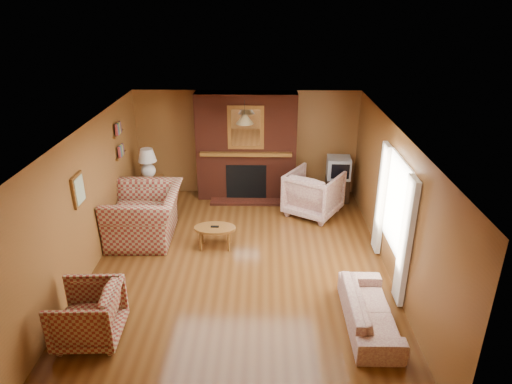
{
  "coord_description": "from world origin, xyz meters",
  "views": [
    {
      "loc": [
        0.4,
        -6.7,
        4.34
      ],
      "look_at": [
        0.26,
        0.6,
        1.14
      ],
      "focal_mm": 32.0,
      "sensor_mm": 36.0,
      "label": 1
    }
  ],
  "objects_px": {
    "floral_sofa": "(370,310)",
    "plaid_armchair": "(88,315)",
    "tv_stand": "(337,189)",
    "coffee_table": "(215,230)",
    "floral_armchair": "(314,193)",
    "plaid_loveseat": "(145,215)",
    "side_table": "(151,191)",
    "crt_tv": "(339,168)",
    "table_lamp": "(148,162)",
    "fireplace": "(246,147)"
  },
  "relations": [
    {
      "from": "plaid_armchair",
      "to": "coffee_table",
      "type": "distance_m",
      "value": 2.88
    },
    {
      "from": "plaid_armchair",
      "to": "crt_tv",
      "type": "bearing_deg",
      "value": 136.48
    },
    {
      "from": "crt_tv",
      "to": "floral_sofa",
      "type": "bearing_deg",
      "value": -92.02
    },
    {
      "from": "plaid_loveseat",
      "to": "plaid_armchair",
      "type": "xyz_separation_m",
      "value": [
        -0.1,
        -2.81,
        -0.09
      ]
    },
    {
      "from": "plaid_armchair",
      "to": "floral_sofa",
      "type": "xyz_separation_m",
      "value": [
        3.85,
        0.35,
        -0.15
      ]
    },
    {
      "from": "floral_sofa",
      "to": "side_table",
      "type": "relative_size",
      "value": 2.5
    },
    {
      "from": "floral_sofa",
      "to": "coffee_table",
      "type": "bearing_deg",
      "value": 48.4
    },
    {
      "from": "floral_sofa",
      "to": "plaid_armchair",
      "type": "bearing_deg",
      "value": 95.29
    },
    {
      "from": "coffee_table",
      "to": "side_table",
      "type": "height_order",
      "value": "side_table"
    },
    {
      "from": "plaid_armchair",
      "to": "tv_stand",
      "type": "distance_m",
      "value": 6.11
    },
    {
      "from": "coffee_table",
      "to": "tv_stand",
      "type": "height_order",
      "value": "tv_stand"
    },
    {
      "from": "floral_sofa",
      "to": "tv_stand",
      "type": "bearing_deg",
      "value": -1.94
    },
    {
      "from": "floral_sofa",
      "to": "crt_tv",
      "type": "bearing_deg",
      "value": -1.94
    },
    {
      "from": "floral_sofa",
      "to": "tv_stand",
      "type": "xyz_separation_m",
      "value": [
        0.15,
        4.27,
        0.04
      ]
    },
    {
      "from": "plaid_loveseat",
      "to": "coffee_table",
      "type": "bearing_deg",
      "value": 74.67
    },
    {
      "from": "coffee_table",
      "to": "crt_tv",
      "type": "distance_m",
      "value": 3.35
    },
    {
      "from": "coffee_table",
      "to": "crt_tv",
      "type": "relative_size",
      "value": 1.42
    },
    {
      "from": "coffee_table",
      "to": "tv_stand",
      "type": "relative_size",
      "value": 1.38
    },
    {
      "from": "floral_armchair",
      "to": "tv_stand",
      "type": "distance_m",
      "value": 0.95
    },
    {
      "from": "plaid_loveseat",
      "to": "coffee_table",
      "type": "height_order",
      "value": "plaid_loveseat"
    },
    {
      "from": "crt_tv",
      "to": "plaid_armchair",
      "type": "bearing_deg",
      "value": -130.93
    },
    {
      "from": "fireplace",
      "to": "floral_armchair",
      "type": "relative_size",
      "value": 2.3
    },
    {
      "from": "fireplace",
      "to": "plaid_loveseat",
      "type": "xyz_separation_m",
      "value": [
        -1.85,
        -1.99,
        -0.7
      ]
    },
    {
      "from": "coffee_table",
      "to": "table_lamp",
      "type": "relative_size",
      "value": 1.17
    },
    {
      "from": "coffee_table",
      "to": "plaid_armchair",
      "type": "bearing_deg",
      "value": -120.33
    },
    {
      "from": "coffee_table",
      "to": "tv_stand",
      "type": "bearing_deg",
      "value": 39.96
    },
    {
      "from": "side_table",
      "to": "table_lamp",
      "type": "height_order",
      "value": "table_lamp"
    },
    {
      "from": "fireplace",
      "to": "crt_tv",
      "type": "relative_size",
      "value": 4.48
    },
    {
      "from": "floral_armchair",
      "to": "plaid_armchair",
      "type": "bearing_deg",
      "value": 80.77
    },
    {
      "from": "fireplace",
      "to": "floral_sofa",
      "type": "relative_size",
      "value": 1.45
    },
    {
      "from": "fireplace",
      "to": "plaid_loveseat",
      "type": "bearing_deg",
      "value": -132.91
    },
    {
      "from": "plaid_armchair",
      "to": "table_lamp",
      "type": "distance_m",
      "value": 4.32
    },
    {
      "from": "plaid_armchair",
      "to": "coffee_table",
      "type": "height_order",
      "value": "plaid_armchair"
    },
    {
      "from": "plaid_armchair",
      "to": "floral_sofa",
      "type": "distance_m",
      "value": 3.87
    },
    {
      "from": "fireplace",
      "to": "plaid_armchair",
      "type": "relative_size",
      "value": 2.77
    },
    {
      "from": "floral_armchair",
      "to": "side_table",
      "type": "relative_size",
      "value": 1.58
    },
    {
      "from": "coffee_table",
      "to": "side_table",
      "type": "distance_m",
      "value": 2.4
    },
    {
      "from": "coffee_table",
      "to": "tv_stand",
      "type": "distance_m",
      "value": 3.32
    },
    {
      "from": "fireplace",
      "to": "coffee_table",
      "type": "height_order",
      "value": "fireplace"
    },
    {
      "from": "fireplace",
      "to": "coffee_table",
      "type": "bearing_deg",
      "value": -102.08
    },
    {
      "from": "coffee_table",
      "to": "table_lamp",
      "type": "distance_m",
      "value": 2.49
    },
    {
      "from": "plaid_loveseat",
      "to": "tv_stand",
      "type": "xyz_separation_m",
      "value": [
        3.9,
        1.81,
        -0.21
      ]
    },
    {
      "from": "table_lamp",
      "to": "crt_tv",
      "type": "xyz_separation_m",
      "value": [
        4.15,
        0.34,
        -0.23
      ]
    },
    {
      "from": "floral_sofa",
      "to": "tv_stand",
      "type": "height_order",
      "value": "tv_stand"
    },
    {
      "from": "plaid_loveseat",
      "to": "floral_sofa",
      "type": "xyz_separation_m",
      "value": [
        3.75,
        -2.46,
        -0.24
      ]
    },
    {
      "from": "tv_stand",
      "to": "table_lamp",
      "type": "bearing_deg",
      "value": -174.24
    },
    {
      "from": "table_lamp",
      "to": "floral_sofa",
      "type": "bearing_deg",
      "value": -44.4
    },
    {
      "from": "floral_sofa",
      "to": "plaid_loveseat",
      "type": "bearing_deg",
      "value": 56.8
    },
    {
      "from": "floral_sofa",
      "to": "fireplace",
      "type": "bearing_deg",
      "value": 23.19
    },
    {
      "from": "table_lamp",
      "to": "tv_stand",
      "type": "height_order",
      "value": "table_lamp"
    }
  ]
}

